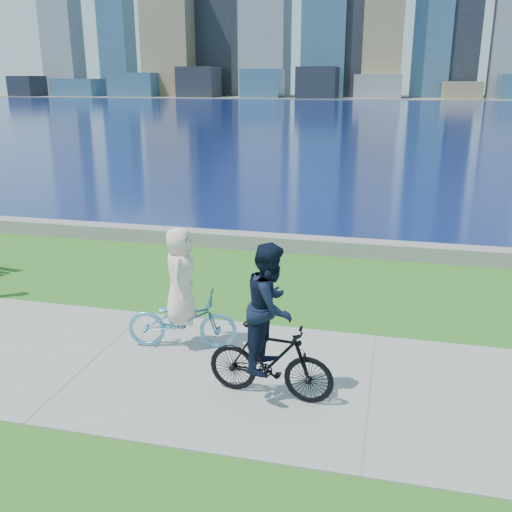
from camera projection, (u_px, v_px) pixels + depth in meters
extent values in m
plane|color=#266119|center=(96.00, 359.00, 8.45)|extent=(320.00, 320.00, 0.00)
cube|color=gray|center=(95.00, 358.00, 8.44)|extent=(80.00, 3.50, 0.02)
cube|color=gray|center=(219.00, 239.00, 14.15)|extent=(90.00, 0.50, 0.35)
cube|color=#0B1649|center=(367.00, 111.00, 75.26)|extent=(320.00, 131.00, 0.01)
cube|color=slate|center=(381.00, 97.00, 129.06)|extent=(320.00, 30.00, 0.12)
cube|color=black|center=(27.00, 86.00, 137.39)|extent=(6.14, 7.35, 4.79)
cube|color=navy|center=(78.00, 88.00, 137.29)|extent=(10.88, 7.37, 4.13)
cube|color=navy|center=(136.00, 85.00, 133.73)|extent=(10.93, 7.59, 5.45)
cube|color=black|center=(199.00, 82.00, 129.44)|extent=(8.48, 7.86, 6.72)
cube|color=navy|center=(263.00, 84.00, 126.41)|extent=(8.54, 7.60, 6.14)
cube|color=black|center=(318.00, 83.00, 121.31)|extent=(8.30, 8.49, 6.55)
cube|color=slate|center=(378.00, 87.00, 121.53)|extent=(9.88, 6.06, 5.02)
cube|color=#7A6B4B|center=(462.00, 91.00, 116.49)|extent=(7.39, 8.77, 3.58)
cube|color=slate|center=(59.00, 11.00, 140.30)|extent=(8.42, 6.50, 40.16)
cube|color=navy|center=(116.00, 33.00, 141.11)|extent=(7.17, 6.51, 29.94)
cube|color=#7A6B4B|center=(171.00, 33.00, 134.69)|extent=(11.33, 10.91, 29.11)
cube|color=navy|center=(326.00, 0.00, 125.69)|extent=(9.82, 6.25, 41.38)
imported|color=#53A1CA|center=(182.00, 320.00, 8.67)|extent=(0.87, 1.75, 0.88)
imported|color=white|center=(180.00, 275.00, 8.45)|extent=(0.59, 0.79, 1.46)
imported|color=black|center=(270.00, 361.00, 7.27)|extent=(0.63, 1.70, 1.00)
imported|color=black|center=(271.00, 307.00, 7.05)|extent=(0.68, 0.84, 1.64)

